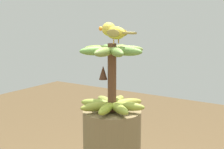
# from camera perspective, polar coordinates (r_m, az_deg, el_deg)

# --- Properties ---
(banana_bunch) EXTENTS (0.29, 0.29, 0.29)m
(banana_bunch) POSITION_cam_1_polar(r_m,az_deg,el_deg) (1.53, -0.03, -0.53)
(banana_bunch) COLOR brown
(banana_bunch) RESTS_ON banana_tree
(perched_bird) EXTENTS (0.21, 0.08, 0.09)m
(perched_bird) POSITION_cam_1_polar(r_m,az_deg,el_deg) (1.51, 0.21, 6.89)
(perched_bird) COLOR #C68933
(perched_bird) RESTS_ON banana_bunch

